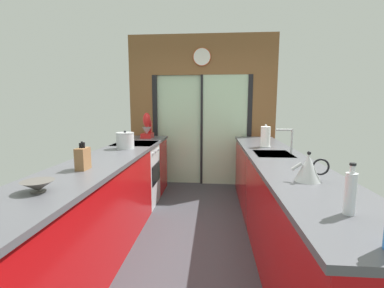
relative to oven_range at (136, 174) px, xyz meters
name	(u,v)px	position (x,y,z in m)	size (l,w,h in m)	color
ground_plane	(195,226)	(0.91, -0.65, -0.47)	(5.04, 7.60, 0.02)	#38383D
back_wall_unit	(202,102)	(0.91, 1.15, 1.07)	(2.64, 0.12, 2.70)	brown
left_counter_run	(106,201)	(0.00, -1.12, 0.01)	(0.62, 3.80, 0.92)	#AD0C0F
right_counter_run	(278,200)	(1.82, -0.95, 0.01)	(0.62, 3.80, 0.92)	#AD0C0F
sink_faucet	(289,137)	(1.97, -0.70, 0.65)	(0.19, 0.02, 0.28)	#B7BABC
oven_range	(136,174)	(0.00, 0.00, 0.00)	(0.60, 0.60, 0.92)	#B7BABC
mixing_bowl	(38,186)	(0.02, -2.19, 0.50)	(0.20, 0.20, 0.07)	#514C47
knife_block	(83,159)	(0.02, -1.60, 0.56)	(0.08, 0.14, 0.24)	brown
stand_mixer	(147,128)	(0.02, 0.63, 0.63)	(0.17, 0.27, 0.42)	red
stock_pot	(125,141)	(0.02, -0.50, 0.57)	(0.22, 0.22, 0.23)	#B7BABC
kettle	(308,168)	(1.80, -1.81, 0.56)	(0.27, 0.18, 0.22)	#B7BABC
soap_bottle_far	(350,193)	(1.80, -2.40, 0.58)	(0.06, 0.06, 0.26)	silver
paper_towel_roll	(265,137)	(1.80, -0.22, 0.60)	(0.14, 0.14, 0.30)	#B7BABC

